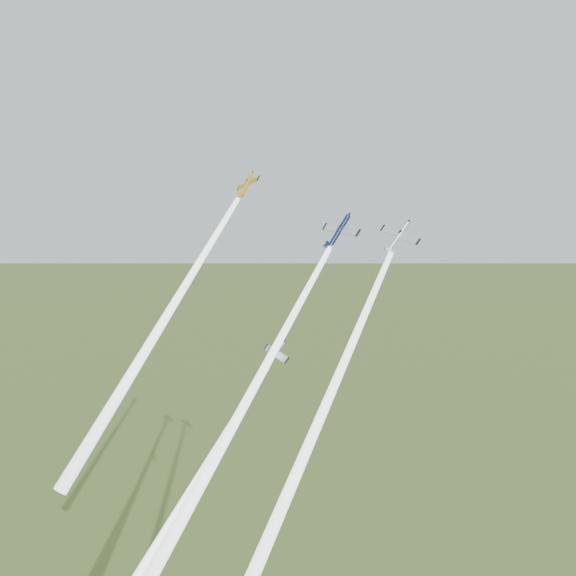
{
  "coord_description": "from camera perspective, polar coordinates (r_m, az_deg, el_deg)",
  "views": [
    {
      "loc": [
        76.98,
        -98.2,
        109.39
      ],
      "look_at": [
        0.0,
        -6.0,
        92.0
      ],
      "focal_mm": 45.0,
      "sensor_mm": 36.0,
      "label": 1
    }
  ],
  "objects": [
    {
      "name": "smoke_trail_yellow",
      "position": [
        128.38,
        -10.52,
        -3.76
      ],
      "size": [
        10.06,
        37.61,
        48.82
      ],
      "primitive_type": null,
      "rotation": [
        -0.65,
        0.0,
        -0.21
      ],
      "color": "white"
    },
    {
      "name": "smoke_trail_silver_right",
      "position": [
        107.87,
        1.52,
        -12.55
      ],
      "size": [
        4.06,
        43.31,
        55.82
      ],
      "primitive_type": null,
      "rotation": [
        -0.65,
        0.0,
        -0.04
      ],
      "color": "white"
    },
    {
      "name": "smoke_trail_silver_low",
      "position": [
        119.37,
        -9.38,
        -18.13
      ],
      "size": [
        13.8,
        34.74,
        46.14
      ],
      "primitive_type": null,
      "rotation": [
        -0.65,
        0.0,
        -0.33
      ],
      "color": "white"
    },
    {
      "name": "plane_navy",
      "position": [
        124.33,
        4.02,
        4.45
      ],
      "size": [
        10.16,
        7.67,
        8.39
      ],
      "primitive_type": null,
      "rotation": [
        0.92,
        0.09,
        -0.18
      ],
      "color": "#0D183B"
    },
    {
      "name": "plane_silver_right",
      "position": [
        119.26,
        8.69,
        4.04
      ],
      "size": [
        9.18,
        5.68,
        8.45
      ],
      "primitive_type": null,
      "rotation": [
        0.92,
        0.28,
        -0.04
      ],
      "color": "#B0B7BE"
    },
    {
      "name": "plane_silver_low",
      "position": [
        118.65,
        -1.12,
        -5.36
      ],
      "size": [
        8.87,
        6.88,
        7.11
      ],
      "primitive_type": null,
      "rotation": [
        0.92,
        0.13,
        -0.33
      ],
      "color": "#A3A9B0"
    },
    {
      "name": "plane_yellow",
      "position": [
        136.05,
        -3.29,
        8.16
      ],
      "size": [
        7.52,
        6.59,
        7.81
      ],
      "primitive_type": null,
      "rotation": [
        0.92,
        -0.27,
        -0.21
      ],
      "color": "orange"
    },
    {
      "name": "smoke_trail_navy",
      "position": [
        115.97,
        -4.7,
        -11.38
      ],
      "size": [
        10.51,
        44.41,
        57.77
      ],
      "primitive_type": null,
      "rotation": [
        -0.65,
        0.0,
        -0.18
      ],
      "color": "white"
    }
  ]
}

